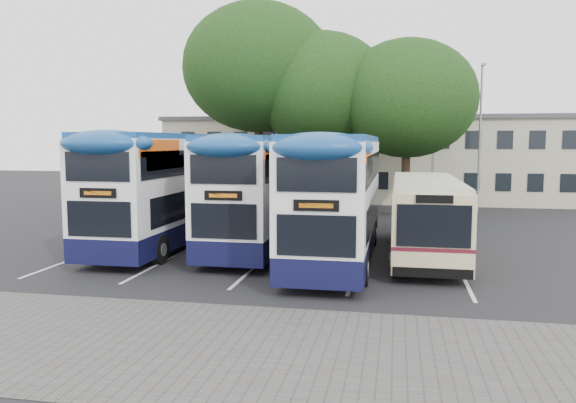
% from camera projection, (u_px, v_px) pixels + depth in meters
% --- Properties ---
extents(ground, '(120.00, 120.00, 0.00)m').
position_uv_depth(ground, '(357.00, 292.00, 16.37)').
color(ground, black).
rests_on(ground, ground).
extents(paving_strip, '(40.00, 6.00, 0.01)m').
position_uv_depth(paving_strip, '(246.00, 349.00, 11.87)').
color(paving_strip, '#595654').
rests_on(paving_strip, ground).
extents(bay_lines, '(14.12, 11.00, 0.01)m').
position_uv_depth(bay_lines, '(270.00, 254.00, 21.96)').
color(bay_lines, silver).
rests_on(bay_lines, ground).
extents(depot_building, '(32.40, 8.40, 6.20)m').
position_uv_depth(depot_building, '(383.00, 158.00, 42.38)').
color(depot_building, beige).
rests_on(depot_building, ground).
extents(lamp_post, '(0.25, 1.05, 9.06)m').
position_uv_depth(lamp_post, '(480.00, 130.00, 34.18)').
color(lamp_post, gray).
rests_on(lamp_post, ground).
extents(tree_left, '(9.30, 9.30, 12.84)m').
position_uv_depth(tree_left, '(258.00, 68.00, 34.37)').
color(tree_left, black).
rests_on(tree_left, ground).
extents(tree_mid, '(8.16, 8.16, 10.91)m').
position_uv_depth(tree_mid, '(322.00, 91.00, 33.67)').
color(tree_mid, black).
rests_on(tree_mid, ground).
extents(tree_right, '(7.96, 7.96, 10.21)m').
position_uv_depth(tree_right, '(407.00, 99.00, 32.06)').
color(tree_right, black).
rests_on(tree_right, ground).
extents(bus_dd_left, '(2.73, 11.26, 4.69)m').
position_uv_depth(bus_dd_left, '(168.00, 184.00, 23.72)').
color(bus_dd_left, black).
rests_on(bus_dd_left, ground).
extents(bus_dd_mid, '(2.67, 11.01, 4.59)m').
position_uv_depth(bus_dd_mid, '(264.00, 186.00, 23.39)').
color(bus_dd_mid, black).
rests_on(bus_dd_mid, ground).
extents(bus_dd_right, '(2.66, 10.99, 4.58)m').
position_uv_depth(bus_dd_right, '(338.00, 192.00, 20.61)').
color(bus_dd_right, black).
rests_on(bus_dd_right, ground).
extents(bus_single, '(2.52, 9.92, 2.96)m').
position_uv_depth(bus_single, '(425.00, 212.00, 21.63)').
color(bus_single, beige).
rests_on(bus_single, ground).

